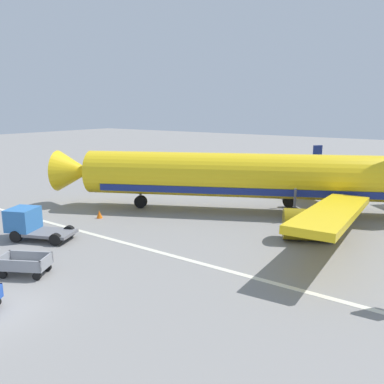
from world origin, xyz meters
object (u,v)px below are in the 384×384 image
(baggage_cart_second_in_row, at_px, (25,264))
(airplane, at_px, (275,177))
(service_truck_beside_carts, at_px, (30,223))
(traffic_cone_near_plane, at_px, (99,214))

(baggage_cart_second_in_row, bearing_deg, airplane, 72.78)
(baggage_cart_second_in_row, relative_size, service_truck_beside_carts, 0.73)
(service_truck_beside_carts, bearing_deg, traffic_cone_near_plane, 89.68)
(baggage_cart_second_in_row, height_order, traffic_cone_near_plane, baggage_cart_second_in_row)
(service_truck_beside_carts, distance_m, traffic_cone_near_plane, 6.12)
(airplane, height_order, service_truck_beside_carts, airplane)
(baggage_cart_second_in_row, height_order, service_truck_beside_carts, service_truck_beside_carts)
(service_truck_beside_carts, height_order, traffic_cone_near_plane, service_truck_beside_carts)
(baggage_cart_second_in_row, bearing_deg, traffic_cone_near_plane, 117.21)
(service_truck_beside_carts, xyz_separation_m, traffic_cone_near_plane, (0.03, 6.07, -0.78))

